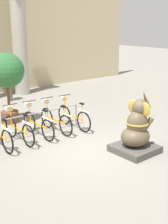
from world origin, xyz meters
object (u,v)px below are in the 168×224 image
bicycle_3 (55,119)px  bicycle_4 (73,116)px  bicycle_1 (19,128)px  bicycle_2 (38,124)px  elephant_statue (137,132)px  potted_tree (7,75)px  person_pedestrian (9,80)px

bicycle_3 → bicycle_4: 0.69m
bicycle_1 → bicycle_2: (0.69, 0.01, 0.00)m
bicycle_1 → bicycle_3: same height
bicycle_4 → bicycle_1: bearing=178.5°
bicycle_3 → elephant_statue: size_ratio=1.02×
bicycle_4 → bicycle_2: bearing=177.3°
bicycle_2 → bicycle_3: bearing=1.1°
elephant_statue → potted_tree: (-1.50, 4.71, 1.16)m
bicycle_3 → person_pedestrian: size_ratio=1.09×
bicycle_1 → potted_tree: bearing=70.8°
bicycle_1 → person_pedestrian: size_ratio=1.09×
bicycle_4 → potted_tree: (-1.40, 1.95, 1.34)m
bicycle_1 → potted_tree: potted_tree is taller
bicycle_3 → bicycle_4: size_ratio=1.00×
bicycle_1 → bicycle_2: 0.69m
bicycle_2 → potted_tree: potted_tree is taller
potted_tree → bicycle_4: bearing=-54.4°
bicycle_1 → bicycle_2: bearing=1.0°
bicycle_4 → person_pedestrian: person_pedestrian is taller
bicycle_3 → potted_tree: potted_tree is taller
bicycle_2 → person_pedestrian: person_pedestrian is taller
bicycle_2 → elephant_statue: (1.47, -2.83, 0.17)m
elephant_statue → bicycle_2: bearing=117.5°
elephant_statue → person_pedestrian: bearing=89.9°
potted_tree → bicycle_2: bearing=-89.3°
elephant_statue → potted_tree: size_ratio=0.70×
bicycle_2 → bicycle_4: size_ratio=1.00×
bicycle_2 → elephant_statue: 3.19m
bicycle_1 → potted_tree: size_ratio=0.71×
bicycle_3 → person_pedestrian: (0.80, 4.81, 0.56)m
elephant_statue → potted_tree: potted_tree is taller
bicycle_1 → potted_tree: (0.66, 1.90, 1.34)m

